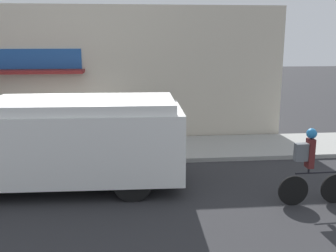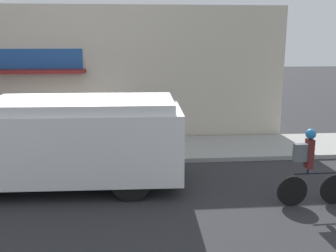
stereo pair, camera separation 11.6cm
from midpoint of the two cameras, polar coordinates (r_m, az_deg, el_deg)
ground_plane at (r=10.97m, az=-15.57°, el=-5.71°), size 70.00×70.00×0.00m
sidewalk at (r=12.13m, az=-14.61°, el=-3.58°), size 28.00×2.50×0.12m
storefront at (r=13.09m, az=-14.42°, el=7.18°), size 14.00×0.85×4.39m
school_bus at (r=9.25m, az=-14.84°, el=-2.20°), size 5.94×2.72×2.04m
cyclist at (r=8.51m, az=19.64°, el=-5.75°), size 1.56×0.21×1.62m
trash_bin at (r=12.65m, az=-3.69°, el=0.08°), size 0.61×0.61×0.99m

